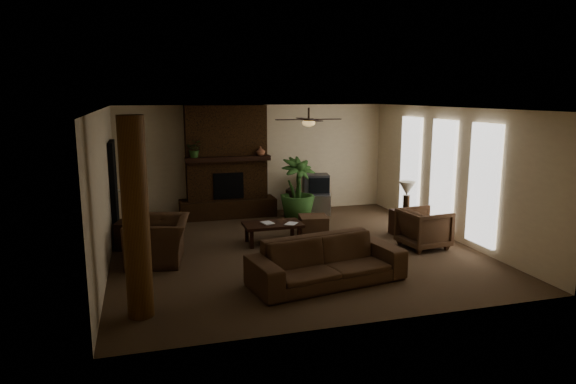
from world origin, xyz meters
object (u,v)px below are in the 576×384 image
object	(u,v)px
armchair_right	(424,227)
side_table_right	(404,223)
floor_vase	(292,200)
side_table_left	(130,235)
floor_plant	(297,203)
sofa	(327,254)
ottoman	(313,225)
log_column	(136,219)
coffee_table	(273,226)
lamp_right	(407,191)
armchair_left	(158,233)
lamp_left	(128,199)
tv_stand	(314,204)

from	to	relation	value
armchair_right	side_table_right	xyz separation A→B (m)	(0.09, 0.98, -0.16)
floor_vase	side_table_left	world-z (taller)	floor_vase
floor_plant	sofa	bearing A→B (deg)	-100.50
side_table_left	ottoman	bearing A→B (deg)	0.50
side_table_left	floor_plant	bearing A→B (deg)	18.29
ottoman	side_table_right	world-z (taller)	side_table_right
ottoman	side_table_left	bearing A→B (deg)	-179.50
ottoman	floor_vase	xyz separation A→B (m)	(-0.00, 1.66, 0.23)
log_column	armchair_right	distance (m)	5.89
log_column	coffee_table	distance (m)	4.10
armchair_right	floor_vase	size ratio (longest dim) A/B	1.14
lamp_right	armchair_left	bearing A→B (deg)	-176.12
armchair_right	sofa	bearing A→B (deg)	111.25
floor_vase	armchair_left	bearing A→B (deg)	-141.25
armchair_right	side_table_left	bearing A→B (deg)	68.50
coffee_table	ottoman	distance (m)	1.18
armchair_right	ottoman	bearing A→B (deg)	42.07
sofa	lamp_left	size ratio (longest dim) A/B	3.93
lamp_left	sofa	bearing A→B (deg)	-43.17
lamp_right	sofa	bearing A→B (deg)	-139.87
sofa	armchair_right	world-z (taller)	sofa
floor_vase	floor_plant	xyz separation A→B (m)	(0.01, -0.39, 0.00)
side_table_right	armchair_right	bearing A→B (deg)	-95.02
ottoman	tv_stand	xyz separation A→B (m)	(0.67, 1.88, 0.05)
armchair_right	side_table_right	distance (m)	0.99
log_column	sofa	size ratio (longest dim) A/B	1.10
floor_plant	side_table_left	bearing A→B (deg)	-161.71
armchair_left	ottoman	bearing A→B (deg)	116.63
log_column	tv_stand	xyz separation A→B (m)	(4.39, 5.31, -1.15)
coffee_table	floor_vase	xyz separation A→B (m)	(1.06, 2.14, 0.06)
floor_vase	floor_plant	distance (m)	0.39
armchair_left	ottoman	xyz separation A→B (m)	(3.39, 1.06, -0.34)
coffee_table	side_table_left	bearing A→B (deg)	171.04
tv_stand	lamp_right	distance (m)	2.95
floor_vase	side_table_left	distance (m)	4.27
floor_vase	ottoman	bearing A→B (deg)	-90.00
sofa	tv_stand	world-z (taller)	sofa
coffee_table	ottoman	world-z (taller)	coffee_table
armchair_left	lamp_right	distance (m)	5.32
coffee_table	sofa	bearing A→B (deg)	-83.34
armchair_left	lamp_left	size ratio (longest dim) A/B	1.91
side_table_left	lamp_right	xyz separation A→B (m)	(5.82, -0.67, 0.73)
floor_vase	lamp_right	bearing A→B (deg)	-51.12
lamp_left	tv_stand	bearing A→B (deg)	22.25
floor_vase	log_column	bearing A→B (deg)	-126.15
coffee_table	side_table_left	xyz separation A→B (m)	(-2.86, 0.45, -0.10)
log_column	tv_stand	size ratio (longest dim) A/B	3.29
log_column	side_table_left	distance (m)	3.58
lamp_left	lamp_right	world-z (taller)	same
lamp_left	side_table_right	world-z (taller)	lamp_left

